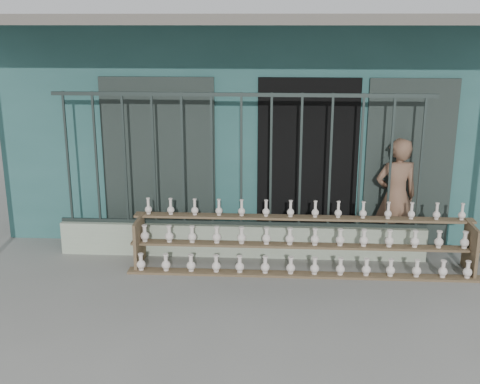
{
  "coord_description": "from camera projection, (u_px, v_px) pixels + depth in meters",
  "views": [
    {
      "loc": [
        0.45,
        -6.47,
        3.14
      ],
      "look_at": [
        0.0,
        1.0,
        1.0
      ],
      "focal_mm": 45.0,
      "sensor_mm": 36.0,
      "label": 1
    }
  ],
  "objects": [
    {
      "name": "security_fence",
      "position": [
        241.0,
        161.0,
        7.97
      ],
      "size": [
        5.0,
        0.04,
        1.8
      ],
      "color": "#283330",
      "rests_on": "parapet_wall"
    },
    {
      "name": "parapet_wall",
      "position": [
        241.0,
        240.0,
        8.28
      ],
      "size": [
        5.0,
        0.2,
        0.45
      ],
      "primitive_type": "cube",
      "color": "#9CAA92",
      "rests_on": "ground"
    },
    {
      "name": "workshop_building",
      "position": [
        251.0,
        109.0,
        10.71
      ],
      "size": [
        7.4,
        6.6,
        3.21
      ],
      "color": "#295654",
      "rests_on": "ground"
    },
    {
      "name": "shelf_rack",
      "position": [
        302.0,
        243.0,
        7.8
      ],
      "size": [
        4.5,
        0.68,
        0.85
      ],
      "color": "brown",
      "rests_on": "ground"
    },
    {
      "name": "elderly_woman",
      "position": [
        396.0,
        196.0,
        8.24
      ],
      "size": [
        0.66,
        0.5,
        1.63
      ],
      "primitive_type": "imported",
      "rotation": [
        0.0,
        0.0,
        3.34
      ],
      "color": "brown",
      "rests_on": "ground"
    },
    {
      "name": "ground",
      "position": [
        235.0,
        297.0,
        7.1
      ],
      "size": [
        60.0,
        60.0,
        0.0
      ],
      "primitive_type": "plane",
      "color": "slate"
    }
  ]
}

